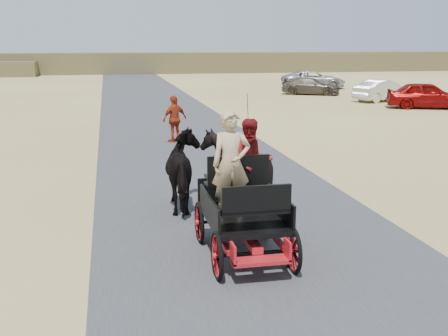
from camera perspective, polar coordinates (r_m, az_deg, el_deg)
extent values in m
plane|color=tan|center=(8.15, 8.39, -13.79)|extent=(140.00, 140.00, 0.00)
cube|color=#38383A|center=(8.15, 8.40, -13.75)|extent=(6.00, 140.00, 0.01)
cube|color=brown|center=(68.92, -9.70, 10.47)|extent=(140.00, 6.00, 2.40)
imported|color=black|center=(12.34, -3.82, -0.31)|extent=(0.91, 2.01, 1.70)
imported|color=black|center=(12.53, 1.16, -0.08)|extent=(1.37, 1.54, 1.70)
imported|color=tan|center=(9.39, 0.72, 0.42)|extent=(0.66, 0.43, 1.80)
imported|color=#660C0F|center=(10.05, 2.83, 0.57)|extent=(0.77, 0.60, 1.58)
imported|color=#992A11|center=(20.72, -5.03, 4.99)|extent=(1.09, 0.86, 1.73)
imported|color=maroon|center=(33.42, 19.91, 6.98)|extent=(4.67, 3.16, 1.48)
imported|color=silver|center=(36.64, 15.83, 7.56)|extent=(4.24, 2.69, 1.32)
imported|color=brown|center=(40.32, 8.80, 8.21)|extent=(4.34, 3.34, 1.17)
imported|color=#B2B2B7|center=(45.81, 9.05, 8.86)|extent=(5.43, 3.32, 1.41)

